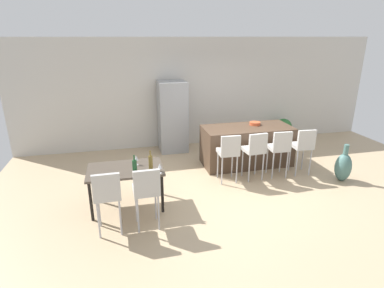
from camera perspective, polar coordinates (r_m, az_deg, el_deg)
The scene contains 18 objects.
ground_plane at distance 6.74m, azimuth 7.65°, elevation -6.59°, with size 10.00×10.00×0.00m, color tan.
back_wall at distance 8.68m, azimuth 1.95°, elevation 9.47°, with size 10.00×0.12×2.90m, color beige.
kitchen_island at distance 7.47m, azimuth 9.98°, elevation -0.29°, with size 2.07×0.92×0.92m, color #4C3828.
bar_chair_left at distance 6.39m, azimuth 6.77°, elevation -1.24°, with size 0.41×0.41×1.05m.
bar_chair_middle at distance 6.60m, azimuth 11.50°, elevation -0.82°, with size 0.43×0.43×1.05m.
bar_chair_right at distance 6.85m, azimuth 15.79°, elevation -0.44°, with size 0.43×0.43×1.05m.
bar_chair_far at distance 7.13m, azimuth 19.74°, elevation -0.08°, with size 0.42×0.42×1.05m.
dining_table at distance 5.56m, azimuth -12.11°, elevation -5.09°, with size 1.30×0.80×0.74m.
dining_chair_near at distance 4.87m, azimuth -15.29°, elevation -8.62°, with size 0.41×0.41×1.05m.
dining_chair_far at distance 4.87m, azimuth -8.36°, elevation -8.09°, with size 0.41×0.41×1.05m.
wine_bottle_inner at distance 5.31m, azimuth -10.49°, elevation -3.97°, with size 0.08×0.08×0.31m.
wine_bottle_middle at distance 5.35m, azimuth -7.60°, elevation -3.37°, with size 0.07×0.07×0.35m.
wine_glass_left at distance 5.21m, azimuth -5.95°, elevation -4.09°, with size 0.07×0.07×0.17m.
wine_glass_right at distance 5.60m, azimuth -10.19°, elevation -2.60°, with size 0.07×0.07×0.17m.
refrigerator at distance 8.17m, azimuth -3.58°, elevation 5.04°, with size 0.72×0.68×1.84m, color #939699.
fruit_bowl at distance 7.53m, azimuth 11.48°, elevation 3.72°, with size 0.25×0.25×0.07m, color #C6512D.
floor_vase at distance 7.28m, azimuth 26.00°, elevation -3.77°, with size 0.33×0.33×0.81m.
potted_plant at distance 9.39m, azimuth 16.42°, elevation 2.85°, with size 0.47×0.47×0.67m.
Camera 1 is at (-2.26, -5.65, 2.91)m, focal length 29.06 mm.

